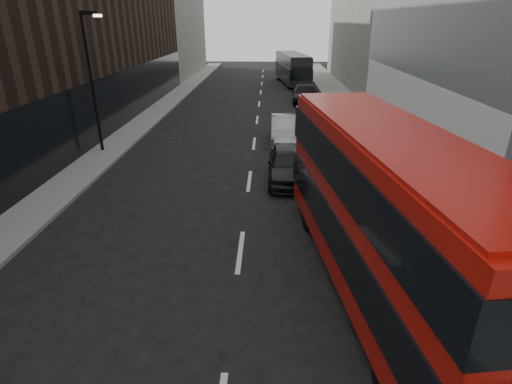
# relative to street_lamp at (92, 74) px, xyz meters

# --- Properties ---
(sidewalk_right) EXTENTS (3.00, 80.00, 0.15)m
(sidewalk_right) POSITION_rel_street_lamp_xyz_m (15.72, 7.00, -4.11)
(sidewalk_right) COLOR slate
(sidewalk_right) RESTS_ON ground
(sidewalk_left) EXTENTS (2.00, 80.00, 0.15)m
(sidewalk_left) POSITION_rel_street_lamp_xyz_m (0.22, 7.00, -4.11)
(sidewalk_left) COLOR slate
(sidewalk_left) RESTS_ON ground
(building_left_mid) EXTENTS (5.00, 24.00, 14.00)m
(building_left_mid) POSITION_rel_street_lamp_xyz_m (-3.28, 12.00, 2.82)
(building_left_mid) COLOR black
(building_left_mid) RESTS_ON ground
(building_left_far) EXTENTS (5.00, 20.00, 13.00)m
(building_left_far) POSITION_rel_street_lamp_xyz_m (-3.28, 34.00, 2.32)
(building_left_far) COLOR #656059
(building_left_far) RESTS_ON ground
(street_lamp) EXTENTS (1.06, 0.22, 7.00)m
(street_lamp) POSITION_rel_street_lamp_xyz_m (0.00, 0.00, 0.00)
(street_lamp) COLOR black
(street_lamp) RESTS_ON sidewalk_left
(red_bus) EXTENTS (3.96, 11.10, 4.40)m
(red_bus) POSITION_rel_street_lamp_xyz_m (12.01, -11.68, -1.74)
(red_bus) COLOR #A8110A
(red_bus) RESTS_ON ground
(grey_bus) EXTENTS (3.71, 10.32, 3.28)m
(grey_bus) POSITION_rel_street_lamp_xyz_m (11.64, 25.77, -2.43)
(grey_bus) COLOR black
(grey_bus) RESTS_ON ground
(car_a) EXTENTS (1.88, 4.51, 1.53)m
(car_a) POSITION_rel_street_lamp_xyz_m (9.97, -3.74, -3.42)
(car_a) COLOR black
(car_a) RESTS_ON ground
(car_b) EXTENTS (1.63, 4.61, 1.52)m
(car_b) POSITION_rel_street_lamp_xyz_m (10.03, 2.51, -3.42)
(car_b) COLOR #919599
(car_b) RESTS_ON ground
(car_c) EXTENTS (2.43, 5.39, 1.53)m
(car_c) POSITION_rel_street_lamp_xyz_m (12.22, 14.74, -3.41)
(car_c) COLOR black
(car_c) RESTS_ON ground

